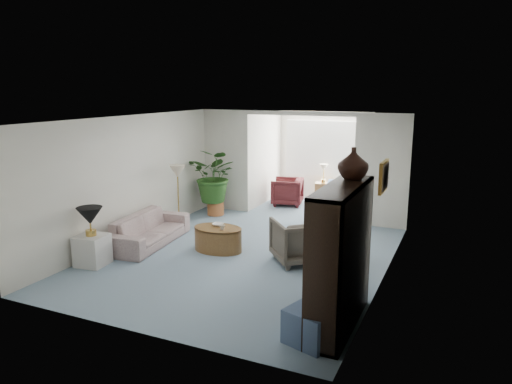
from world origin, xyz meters
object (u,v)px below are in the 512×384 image
at_px(wingback_chair, 298,240).
at_px(coffee_bowl, 218,225).
at_px(entertainment_cabinet, 340,257).
at_px(cabinet_urn, 353,163).
at_px(sofa, 149,229).
at_px(ottoman, 312,325).
at_px(coffee_table, 218,239).
at_px(side_table_dark, 342,245).
at_px(sunroom_chair_maroon, 287,192).
at_px(sunroom_table, 323,192).
at_px(end_table, 92,250).
at_px(floor_lamp, 177,171).
at_px(table_lamp, 90,216).
at_px(coffee_cup, 222,227).
at_px(plant_pot, 216,208).
at_px(framed_picture, 385,177).
at_px(sunroom_chair_blue, 344,196).

bearing_deg(wingback_chair, coffee_bowl, -41.77).
height_order(entertainment_cabinet, cabinet_urn, cabinet_urn).
height_order(sofa, coffee_bowl, sofa).
bearing_deg(ottoman, coffee_table, 136.81).
bearing_deg(side_table_dark, sunroom_chair_maroon, 123.46).
bearing_deg(sunroom_table, end_table, -110.23).
relative_size(end_table, floor_lamp, 1.48).
xyz_separation_m(wingback_chair, ottoman, (1.06, -2.54, -0.17)).
bearing_deg(table_lamp, wingback_chair, 26.85).
distance_m(floor_lamp, entertainment_cabinet, 5.27).
height_order(floor_lamp, sunroom_chair_maroon, floor_lamp).
height_order(side_table_dark, ottoman, side_table_dark).
bearing_deg(cabinet_urn, floor_lamp, 150.72).
bearing_deg(cabinet_urn, sofa, 164.10).
bearing_deg(floor_lamp, table_lamp, -91.84).
bearing_deg(coffee_cup, sunroom_table, 83.73).
bearing_deg(sunroom_chair_maroon, plant_pot, -47.95).
xyz_separation_m(framed_picture, coffee_table, (-3.05, 0.26, -1.47)).
bearing_deg(entertainment_cabinet, framed_picture, 82.10).
distance_m(coffee_bowl, entertainment_cabinet, 3.54).
distance_m(coffee_bowl, sunroom_table, 4.64).
bearing_deg(coffee_table, sunroom_table, 81.79).
bearing_deg(floor_lamp, ottoman, -39.96).
height_order(end_table, sunroom_chair_maroon, sunroom_chair_maroon).
bearing_deg(framed_picture, sunroom_chair_maroon, 126.75).
xyz_separation_m(table_lamp, ottoman, (4.26, -0.91, -0.67)).
relative_size(side_table_dark, plant_pot, 1.55).
bearing_deg(end_table, table_lamp, 0.00).
bearing_deg(plant_pot, coffee_cup, -58.40).
bearing_deg(sunroom_table, sofa, -113.24).
xyz_separation_m(sofa, cabinet_urn, (4.24, -1.21, 1.76)).
bearing_deg(sunroom_chair_blue, sofa, 134.02).
relative_size(coffee_cup, cabinet_urn, 0.24).
bearing_deg(side_table_dark, end_table, -153.79).
distance_m(sofa, side_table_dark, 3.75).
distance_m(plant_pot, sunroom_table, 3.12).
relative_size(framed_picture, sunroom_chair_maroon, 0.64).
bearing_deg(sunroom_table, table_lamp, -110.23).
height_order(end_table, sunroom_chair_blue, sunroom_chair_blue).
relative_size(table_lamp, coffee_table, 0.46).
relative_size(end_table, ottoman, 0.99).
distance_m(framed_picture, floor_lamp, 4.79).
xyz_separation_m(coffee_cup, sunroom_table, (0.52, 4.77, -0.24)).
distance_m(wingback_chair, plant_pot, 3.64).
bearing_deg(floor_lamp, end_table, -91.84).
bearing_deg(wingback_chair, floor_lamp, -57.57).
height_order(sofa, plant_pot, sofa).
distance_m(coffee_table, entertainment_cabinet, 3.48).
xyz_separation_m(coffee_table, coffee_bowl, (-0.05, 0.10, 0.25)).
relative_size(side_table_dark, ottoman, 1.16).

